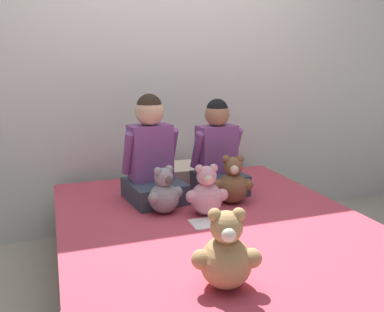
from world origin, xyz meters
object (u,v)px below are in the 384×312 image
at_px(teddy_bear_at_foot_of_bed, 226,255).
at_px(pillow_at_headboard, 173,174).
at_px(sign_card, 210,222).
at_px(teddy_bear_held_by_left_child, 164,193).
at_px(child_on_right, 218,154).
at_px(teddy_bear_held_by_right_child, 233,183).
at_px(bed, 214,258).
at_px(teddy_bear_between_children, 206,193).
at_px(child_on_left, 152,157).

height_order(teddy_bear_at_foot_of_bed, pillow_at_headboard, teddy_bear_at_foot_of_bed).
bearing_deg(sign_card, teddy_bear_held_by_left_child, 130.01).
distance_m(child_on_right, teddy_bear_held_by_left_child, 0.53).
distance_m(teddy_bear_held_by_right_child, teddy_bear_at_foot_of_bed, 0.97).
xyz_separation_m(bed, teddy_bear_between_children, (-0.01, 0.11, 0.35)).
height_order(teddy_bear_held_by_left_child, sign_card, teddy_bear_held_by_left_child).
bearing_deg(teddy_bear_between_children, teddy_bear_held_by_right_child, 38.04).
bearing_deg(teddy_bear_at_foot_of_bed, pillow_at_headboard, 97.35).
distance_m(bed, pillow_at_headboard, 0.85).
bearing_deg(teddy_bear_between_children, pillow_at_headboard, 97.45).
bearing_deg(child_on_right, sign_card, -125.39).
relative_size(child_on_left, sign_card, 3.17).
xyz_separation_m(child_on_right, sign_card, (-0.25, -0.49, -0.26)).
xyz_separation_m(teddy_bear_held_by_left_child, teddy_bear_between_children, (0.22, -0.10, 0.01)).
bearing_deg(teddy_bear_at_foot_of_bed, child_on_right, 84.73).
height_order(child_on_left, sign_card, child_on_left).
height_order(child_on_left, teddy_bear_between_children, child_on_left).
relative_size(child_on_left, pillow_at_headboard, 1.18).
height_order(child_on_left, teddy_bear_held_by_right_child, child_on_left).
distance_m(teddy_bear_held_by_left_child, teddy_bear_at_foot_of_bed, 0.84).
height_order(teddy_bear_at_foot_of_bed, sign_card, teddy_bear_at_foot_of_bed).
height_order(bed, teddy_bear_held_by_right_child, teddy_bear_held_by_right_child).
height_order(pillow_at_headboard, sign_card, pillow_at_headboard).
distance_m(teddy_bear_between_children, sign_card, 0.18).
bearing_deg(pillow_at_headboard, child_on_right, -58.37).
height_order(teddy_bear_held_by_right_child, teddy_bear_at_foot_of_bed, teddy_bear_at_foot_of_bed).
bearing_deg(bed, pillow_at_headboard, 90.00).
bearing_deg(teddy_bear_held_by_left_child, child_on_right, 9.80).
bearing_deg(teddy_bear_between_children, bed, -76.57).
bearing_deg(teddy_bear_held_by_right_child, teddy_bear_at_foot_of_bed, -100.83).
bearing_deg(bed, sign_card, -150.27).
height_order(bed, teddy_bear_at_foot_of_bed, teddy_bear_at_foot_of_bed).
xyz_separation_m(teddy_bear_between_children, teddy_bear_at_foot_of_bed, (-0.21, -0.74, 0.01)).
bearing_deg(teddy_bear_at_foot_of_bed, teddy_bear_between_children, 90.29).
distance_m(child_on_left, sign_card, 0.60).
distance_m(child_on_left, teddy_bear_held_by_left_child, 0.31).
bearing_deg(child_on_left, sign_card, -76.35).
bearing_deg(teddy_bear_at_foot_of_bed, bed, 86.99).
height_order(teddy_bear_held_by_left_child, teddy_bear_between_children, teddy_bear_between_children).
bearing_deg(sign_card, bed, 29.73).
xyz_separation_m(child_on_right, teddy_bear_at_foot_of_bed, (-0.43, -1.10, -0.13)).
bearing_deg(teddy_bear_held_by_right_child, pillow_at_headboard, 126.05).
bearing_deg(pillow_at_headboard, sign_card, -92.66).
distance_m(teddy_bear_held_by_left_child, teddy_bear_held_by_right_child, 0.44).
height_order(child_on_right, teddy_bear_at_foot_of_bed, child_on_right).
bearing_deg(teddy_bear_held_by_right_child, bed, -116.58).
height_order(teddy_bear_between_children, pillow_at_headboard, teddy_bear_between_children).
bearing_deg(teddy_bear_held_by_left_child, child_on_left, 70.90).
distance_m(bed, teddy_bear_between_children, 0.37).
distance_m(teddy_bear_at_foot_of_bed, pillow_at_headboard, 1.46).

